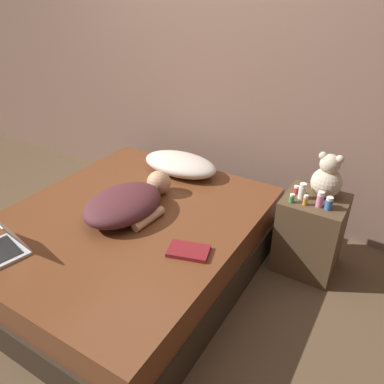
# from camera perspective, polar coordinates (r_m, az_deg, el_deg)

# --- Properties ---
(ground_plane) EXTENTS (12.00, 12.00, 0.00)m
(ground_plane) POSITION_cam_1_polar(r_m,az_deg,el_deg) (2.80, -9.12, -11.41)
(ground_plane) COLOR brown
(wall_back) EXTENTS (8.00, 0.06, 2.60)m
(wall_back) POSITION_cam_1_polar(r_m,az_deg,el_deg) (3.15, 3.75, 20.18)
(wall_back) COLOR #846656
(wall_back) RESTS_ON ground_plane
(bed) EXTENTS (1.57, 1.85, 0.45)m
(bed) POSITION_cam_1_polar(r_m,az_deg,el_deg) (2.65, -9.51, -7.75)
(bed) COLOR #2D2319
(bed) RESTS_ON ground_plane
(nightstand) EXTENTS (0.41, 0.39, 0.56)m
(nightstand) POSITION_cam_1_polar(r_m,az_deg,el_deg) (2.74, 17.49, -6.04)
(nightstand) COLOR brown
(nightstand) RESTS_ON ground_plane
(pillow) EXTENTS (0.63, 0.35, 0.15)m
(pillow) POSITION_cam_1_polar(r_m,az_deg,el_deg) (3.00, -1.82, 4.27)
(pillow) COLOR beige
(pillow) RESTS_ON bed
(person_lying) EXTENTS (0.46, 0.75, 0.17)m
(person_lying) POSITION_cam_1_polar(r_m,az_deg,el_deg) (2.51, -9.72, -1.48)
(person_lying) COLOR #4C2328
(person_lying) RESTS_ON bed
(laptop) EXTENTS (0.33, 0.31, 0.23)m
(laptop) POSITION_cam_1_polar(r_m,az_deg,el_deg) (2.42, -26.85, -7.01)
(laptop) COLOR silver
(laptop) RESTS_ON bed
(teddy_bear) EXTENTS (0.20, 0.20, 0.31)m
(teddy_bear) POSITION_cam_1_polar(r_m,az_deg,el_deg) (2.59, 19.91, 2.00)
(teddy_bear) COLOR beige
(teddy_bear) RESTS_ON nightstand
(bottle_red) EXTENTS (0.03, 0.03, 0.06)m
(bottle_red) POSITION_cam_1_polar(r_m,az_deg,el_deg) (2.61, 15.60, 0.34)
(bottle_red) COLOR #B72D2D
(bottle_red) RESTS_ON nightstand
(bottle_amber) EXTENTS (0.03, 0.03, 0.07)m
(bottle_amber) POSITION_cam_1_polar(r_m,az_deg,el_deg) (2.49, 16.91, -1.19)
(bottle_amber) COLOR gold
(bottle_amber) RESTS_ON nightstand
(bottle_green) EXTENTS (0.03, 0.03, 0.06)m
(bottle_green) POSITION_cam_1_polar(r_m,az_deg,el_deg) (2.50, 14.97, -0.93)
(bottle_green) COLOR #3D8E4C
(bottle_green) RESTS_ON nightstand
(bottle_pink) EXTENTS (0.04, 0.04, 0.11)m
(bottle_pink) POSITION_cam_1_polar(r_m,az_deg,el_deg) (2.49, 18.94, -1.09)
(bottle_pink) COLOR pink
(bottle_pink) RESTS_ON nightstand
(bottle_white) EXTENTS (0.05, 0.05, 0.11)m
(bottle_white) POSITION_cam_1_polar(r_m,az_deg,el_deg) (2.55, 16.46, 0.14)
(bottle_white) COLOR white
(bottle_white) RESTS_ON nightstand
(bottle_blue) EXTENTS (0.05, 0.05, 0.09)m
(bottle_blue) POSITION_cam_1_polar(r_m,az_deg,el_deg) (2.48, 20.14, -1.64)
(bottle_blue) COLOR #3866B2
(bottle_blue) RESTS_ON nightstand
(book) EXTENTS (0.27, 0.21, 0.02)m
(book) POSITION_cam_1_polar(r_m,az_deg,el_deg) (2.17, -0.53, -8.99)
(book) COLOR maroon
(book) RESTS_ON bed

